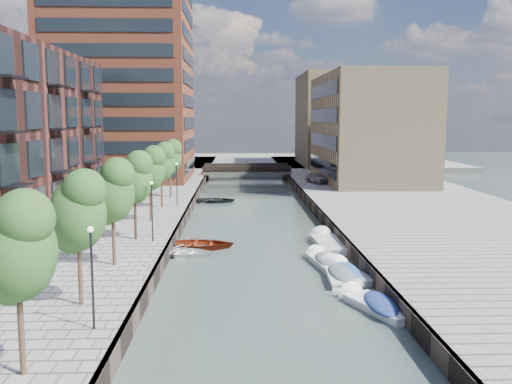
{
  "coord_description": "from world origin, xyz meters",
  "views": [
    {
      "loc": [
        -1.54,
        -13.88,
        9.27
      ],
      "look_at": [
        0.0,
        30.55,
        3.5
      ],
      "focal_mm": 40.0,
      "sensor_mm": 36.0,
      "label": 1
    }
  ],
  "objects": [
    {
      "name": "water",
      "position": [
        0.0,
        40.0,
        0.0
      ],
      "size": [
        300.0,
        300.0,
        0.0
      ],
      "primitive_type": "plane",
      "color": "#38473F",
      "rests_on": "ground"
    },
    {
      "name": "quay_wall_right",
      "position": [
        6.1,
        40.0,
        0.5
      ],
      "size": [
        0.25,
        140.0,
        1.0
      ],
      "primitive_type": "cube",
      "color": "#332823",
      "rests_on": "ground"
    },
    {
      "name": "motorboat_2",
      "position": [
        5.13,
        26.88,
        0.11
      ],
      "size": [
        2.29,
        5.71,
        1.86
      ],
      "color": "silver",
      "rests_on": "ground"
    },
    {
      "name": "tree_3",
      "position": [
        -8.5,
        25.0,
        5.31
      ],
      "size": [
        2.5,
        2.5,
        5.95
      ],
      "color": "#382619",
      "rests_on": "quay_left"
    },
    {
      "name": "sloop_4",
      "position": [
        -4.02,
        48.82,
        0.0
      ],
      "size": [
        4.8,
        3.52,
        0.96
      ],
      "primitive_type": "imported",
      "rotation": [
        0.0,
        0.0,
        1.53
      ],
      "color": "black",
      "rests_on": "ground"
    },
    {
      "name": "far_closure",
      "position": [
        0.0,
        100.0,
        0.5
      ],
      "size": [
        80.0,
        40.0,
        1.0
      ],
      "primitive_type": "cube",
      "color": "gray",
      "rests_on": "ground"
    },
    {
      "name": "quay_right",
      "position": [
        16.0,
        40.0,
        0.5
      ],
      "size": [
        20.0,
        140.0,
        1.0
      ],
      "primitive_type": "cube",
      "color": "gray",
      "rests_on": "ground"
    },
    {
      "name": "tree_2",
      "position": [
        -8.5,
        18.0,
        5.31
      ],
      "size": [
        2.5,
        2.5,
        5.95
      ],
      "color": "#382619",
      "rests_on": "quay_left"
    },
    {
      "name": "tan_block_near",
      "position": [
        16.0,
        62.0,
        8.0
      ],
      "size": [
        12.0,
        25.0,
        14.0
      ],
      "primitive_type": "cube",
      "color": "tan",
      "rests_on": "quay_right"
    },
    {
      "name": "tree_0",
      "position": [
        -8.5,
        4.0,
        5.31
      ],
      "size": [
        2.5,
        2.5,
        5.95
      ],
      "color": "#382619",
      "rests_on": "quay_left"
    },
    {
      "name": "tree_6",
      "position": [
        -8.5,
        46.0,
        5.31
      ],
      "size": [
        2.5,
        2.5,
        5.95
      ],
      "color": "#382619",
      "rests_on": "quay_left"
    },
    {
      "name": "bridge",
      "position": [
        0.0,
        72.0,
        1.39
      ],
      "size": [
        13.0,
        6.0,
        1.3
      ],
      "color": "gray",
      "rests_on": "ground"
    },
    {
      "name": "tree_5",
      "position": [
        -8.5,
        39.0,
        5.31
      ],
      "size": [
        2.5,
        2.5,
        5.95
      ],
      "color": "#382619",
      "rests_on": "quay_left"
    },
    {
      "name": "lamp_0",
      "position": [
        -7.2,
        8.0,
        3.51
      ],
      "size": [
        0.24,
        0.24,
        4.12
      ],
      "color": "black",
      "rests_on": "quay_left"
    },
    {
      "name": "tree_4",
      "position": [
        -8.5,
        32.0,
        5.31
      ],
      "size": [
        2.5,
        2.5,
        5.95
      ],
      "color": "#382619",
      "rests_on": "quay_left"
    },
    {
      "name": "quay_wall_left",
      "position": [
        -6.1,
        40.0,
        0.5
      ],
      "size": [
        0.25,
        140.0,
        1.0
      ],
      "primitive_type": "cube",
      "color": "#332823",
      "rests_on": "ground"
    },
    {
      "name": "tree_1",
      "position": [
        -8.5,
        11.0,
        5.31
      ],
      "size": [
        2.5,
        2.5,
        5.95
      ],
      "color": "#382619",
      "rests_on": "quay_left"
    },
    {
      "name": "motorboat_4",
      "position": [
        4.54,
        18.27,
        0.2
      ],
      "size": [
        1.91,
        4.93,
        1.62
      ],
      "color": "white",
      "rests_on": "ground"
    },
    {
      "name": "lamp_2",
      "position": [
        -7.2,
        40.0,
        3.51
      ],
      "size": [
        0.24,
        0.24,
        4.12
      ],
      "color": "black",
      "rests_on": "quay_left"
    },
    {
      "name": "car",
      "position": [
        8.82,
        58.4,
        1.7
      ],
      "size": [
        3.02,
        4.42,
        1.4
      ],
      "primitive_type": "imported",
      "rotation": [
        0.0,
        0.0,
        0.37
      ],
      "color": "gray",
      "rests_on": "quay_right"
    },
    {
      "name": "motorboat_0",
      "position": [
        5.22,
        12.83,
        0.19
      ],
      "size": [
        3.29,
        4.84,
        1.53
      ],
      "color": "white",
      "rests_on": "ground"
    },
    {
      "name": "tan_block_far",
      "position": [
        16.0,
        88.0,
        9.0
      ],
      "size": [
        12.0,
        20.0,
        16.0
      ],
      "primitive_type": "cube",
      "color": "tan",
      "rests_on": "quay_right"
    },
    {
      "name": "lamp_1",
      "position": [
        -7.2,
        24.0,
        3.51
      ],
      "size": [
        0.24,
        0.24,
        4.12
      ],
      "color": "black",
      "rests_on": "quay_left"
    },
    {
      "name": "sloop_3",
      "position": [
        -5.35,
        23.96,
        0.0
      ],
      "size": [
        4.91,
        3.76,
        0.94
      ],
      "primitive_type": "imported",
      "rotation": [
        0.0,
        0.0,
        1.45
      ],
      "color": "white",
      "rests_on": "ground"
    },
    {
      "name": "motorboat_3",
      "position": [
        4.76,
        18.78,
        0.19
      ],
      "size": [
        2.69,
        4.95,
        1.57
      ],
      "color": "#B8B8B6",
      "rests_on": "ground"
    },
    {
      "name": "tower",
      "position": [
        -17.0,
        65.0,
        16.0
      ],
      "size": [
        18.0,
        18.0,
        30.0
      ],
      "primitive_type": "cube",
      "color": "brown",
      "rests_on": "quay_left"
    },
    {
      "name": "motorboat_1",
      "position": [
        4.07,
        21.55,
        0.18
      ],
      "size": [
        2.21,
        4.65,
        1.49
      ],
      "color": "white",
      "rests_on": "ground"
    },
    {
      "name": "sloop_2",
      "position": [
        -4.24,
        26.25,
        0.0
      ],
      "size": [
        5.17,
        3.75,
        1.05
      ],
      "primitive_type": "imported",
      "rotation": [
        0.0,
        0.0,
        1.55
      ],
      "color": "maroon",
      "rests_on": "ground"
    }
  ]
}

